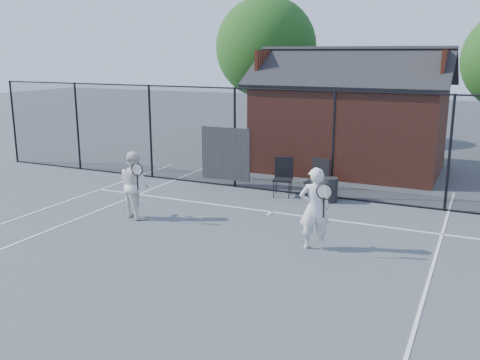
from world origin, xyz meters
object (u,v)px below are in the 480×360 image
at_px(player_back, 135,184).
at_px(waste_bin, 329,190).
at_px(player_front, 315,208).
at_px(clubhouse, 350,123).
at_px(chair_right, 317,180).
at_px(chair_left, 283,178).

height_order(player_back, waste_bin, player_back).
bearing_deg(player_front, waste_bin, 100.82).
xyz_separation_m(clubhouse, player_front, (1.24, -8.03, -0.74)).
bearing_deg(chair_right, player_back, -123.07).
xyz_separation_m(player_front, chair_left, (-2.05, 3.63, -0.33)).
height_order(player_front, player_back, player_front).
relative_size(clubhouse, waste_bin, 9.69).
xyz_separation_m(chair_right, waste_bin, (0.36, 0.00, -0.22)).
xyz_separation_m(player_back, chair_right, (3.61, 3.38, -0.27)).
height_order(clubhouse, chair_right, clubhouse).
bearing_deg(clubhouse, player_back, -113.75).
xyz_separation_m(clubhouse, waste_bin, (0.55, -4.40, -1.27)).
bearing_deg(waste_bin, player_front, -79.18).
bearing_deg(waste_bin, chair_right, 180.00).
relative_size(clubhouse, player_back, 3.92).
xyz_separation_m(player_front, chair_right, (-1.06, 3.63, -0.31)).
bearing_deg(player_front, clubhouse, 98.78).
bearing_deg(player_back, player_front, -3.03).
xyz_separation_m(player_back, chair_left, (2.61, 3.38, -0.29)).
height_order(player_back, chair_right, player_back).
height_order(player_front, chair_left, player_front).
xyz_separation_m(player_front, player_back, (-4.67, 0.25, -0.04)).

